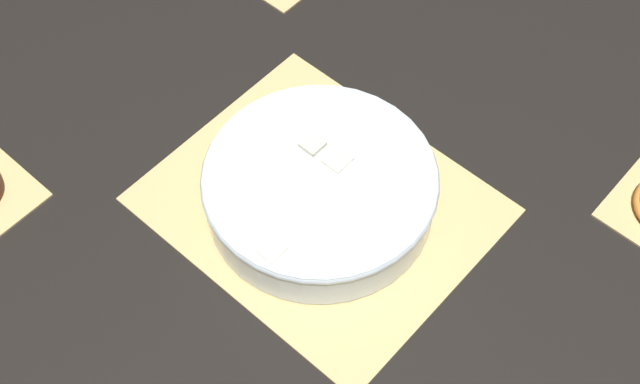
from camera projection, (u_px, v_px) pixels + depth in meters
name	position (u px, v px, depth m)	size (l,w,h in m)	color
ground_plane	(320.00, 205.00, 1.16)	(6.00, 6.00, 0.00)	black
bamboo_mat_center	(320.00, 204.00, 1.16)	(0.41, 0.34, 0.01)	#D6B775
fruit_salad_bowl	(320.00, 187.00, 1.12)	(0.30, 0.30, 0.07)	silver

